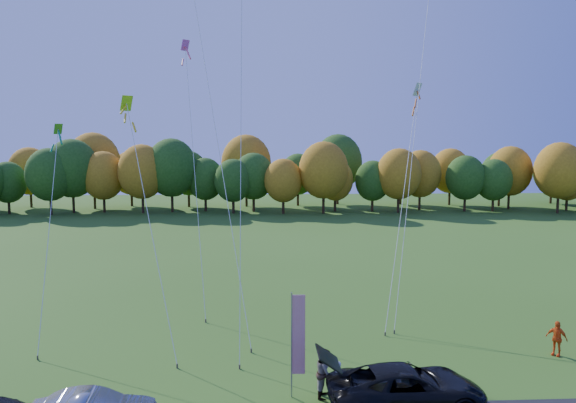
{
  "coord_description": "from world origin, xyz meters",
  "views": [
    {
      "loc": [
        -1.31,
        -21.25,
        10.08
      ],
      "look_at": [
        0.0,
        6.0,
        7.0
      ],
      "focal_mm": 35.0,
      "sensor_mm": 36.0,
      "label": 1
    }
  ],
  "objects": [
    {
      "name": "ground",
      "position": [
        0.0,
        0.0,
        0.0
      ],
      "size": [
        160.0,
        160.0,
        0.0
      ],
      "primitive_type": "plane",
      "color": "#2E5516"
    },
    {
      "name": "tree_line",
      "position": [
        0.0,
        55.0,
        0.0
      ],
      "size": [
        116.0,
        12.0,
        10.0
      ],
      "primitive_type": null,
      "color": "#1E4711",
      "rests_on": "ground"
    },
    {
      "name": "black_suv",
      "position": [
        4.07,
        -1.5,
        0.82
      ],
      "size": [
        6.09,
        3.21,
        1.63
      ],
      "primitive_type": "imported",
      "rotation": [
        0.0,
        0.0,
        1.66
      ],
      "color": "black",
      "rests_on": "ground"
    },
    {
      "name": "person_tailgate_a",
      "position": [
        1.61,
        -0.73,
        0.79
      ],
      "size": [
        0.43,
        0.61,
        1.59
      ],
      "primitive_type": "imported",
      "rotation": [
        0.0,
        0.0,
        1.67
      ],
      "color": "white",
      "rests_on": "ground"
    },
    {
      "name": "person_tailgate_b",
      "position": [
        1.15,
        -0.34,
        0.96
      ],
      "size": [
        0.92,
        1.07,
        1.93
      ],
      "primitive_type": "imported",
      "rotation": [
        0.0,
        0.0,
        1.35
      ],
      "color": "gray",
      "rests_on": "ground"
    },
    {
      "name": "person_east",
      "position": [
        12.4,
        3.33,
        0.82
      ],
      "size": [
        0.95,
        0.98,
        1.64
      ],
      "primitive_type": "imported",
      "rotation": [
        0.0,
        0.0,
        -0.82
      ],
      "color": "#ED5416",
      "rests_on": "ground"
    },
    {
      "name": "feather_flag",
      "position": [
        0.04,
        -0.33,
        2.57
      ],
      "size": [
        0.56,
        0.07,
        4.2
      ],
      "color": "#999999",
      "rests_on": "ground"
    },
    {
      "name": "kite_delta_blue",
      "position": [
        -4.26,
        9.98,
        13.57
      ],
      "size": [
        6.5,
        12.42,
        28.3
      ],
      "color": "#4C3F33",
      "rests_on": "ground"
    },
    {
      "name": "kite_parafoil_orange",
      "position": [
        8.0,
        12.08,
        11.8
      ],
      "size": [
        6.52,
        11.58,
        23.91
      ],
      "color": "#4C3F33",
      "rests_on": "ground"
    },
    {
      "name": "kite_diamond_yellow",
      "position": [
        -6.58,
        5.23,
        6.05
      ],
      "size": [
        3.7,
        5.73,
        12.61
      ],
      "color": "#4C3F33",
      "rests_on": "ground"
    },
    {
      "name": "kite_diamond_green",
      "position": [
        -12.01,
        7.18,
        5.47
      ],
      "size": [
        1.36,
        6.88,
        11.17
      ],
      "color": "#4C3F33",
      "rests_on": "ground"
    },
    {
      "name": "kite_diamond_white",
      "position": [
        6.71,
        9.96,
        6.66
      ],
      "size": [
        4.11,
        8.03,
        13.9
      ],
      "color": "#4C3F33",
      "rests_on": "ground"
    },
    {
      "name": "kite_diamond_pink",
      "position": [
        -5.27,
        12.32,
        8.14
      ],
      "size": [
        2.33,
        7.56,
        16.68
      ],
      "color": "#4C3F33",
      "rests_on": "ground"
    }
  ]
}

